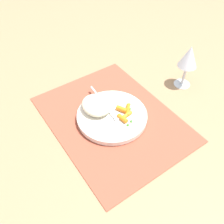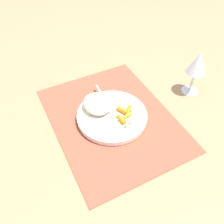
% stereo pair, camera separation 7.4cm
% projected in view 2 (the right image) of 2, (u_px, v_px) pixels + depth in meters
% --- Properties ---
extents(ground_plane, '(2.40, 2.40, 0.00)m').
position_uv_depth(ground_plane, '(112.00, 119.00, 0.82)').
color(ground_plane, '#997551').
extents(placemat, '(0.50, 0.38, 0.01)m').
position_uv_depth(placemat, '(112.00, 118.00, 0.82)').
color(placemat, '#9E4733').
rests_on(placemat, ground_plane).
extents(plate, '(0.23, 0.23, 0.02)m').
position_uv_depth(plate, '(112.00, 116.00, 0.81)').
color(plate, silver).
rests_on(plate, placemat).
extents(rice_mound, '(0.11, 0.09, 0.04)m').
position_uv_depth(rice_mound, '(97.00, 104.00, 0.81)').
color(rice_mound, beige).
rests_on(rice_mound, plate).
extents(carrot_portion, '(0.07, 0.07, 0.02)m').
position_uv_depth(carrot_portion, '(124.00, 114.00, 0.80)').
color(carrot_portion, orange).
rests_on(carrot_portion, plate).
extents(pea_scatter, '(0.09, 0.10, 0.01)m').
position_uv_depth(pea_scatter, '(122.00, 113.00, 0.80)').
color(pea_scatter, green).
rests_on(pea_scatter, plate).
extents(fork, '(0.19, 0.03, 0.01)m').
position_uv_depth(fork, '(108.00, 106.00, 0.83)').
color(fork, silver).
rests_on(fork, plate).
extents(wine_glass, '(0.07, 0.07, 0.17)m').
position_uv_depth(wine_glass, '(198.00, 64.00, 0.83)').
color(wine_glass, silver).
rests_on(wine_glass, ground_plane).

